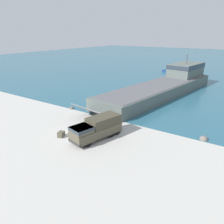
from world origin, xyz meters
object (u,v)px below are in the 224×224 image
at_px(landing_craft, 167,84).
at_px(soldier_on_ramp, 79,128).
at_px(moored_boat_a, 175,70).
at_px(military_truck, 97,128).
at_px(cargo_crate, 61,134).

relative_size(landing_craft, soldier_on_ramp, 24.89).
height_order(soldier_on_ramp, moored_boat_a, moored_boat_a).
bearing_deg(soldier_on_ramp, military_truck, 45.13).
height_order(landing_craft, cargo_crate, landing_craft).
bearing_deg(cargo_crate, moored_boat_a, 93.68).
bearing_deg(cargo_crate, military_truck, 28.63).
bearing_deg(landing_craft, soldier_on_ramp, -85.17).
bearing_deg(soldier_on_ramp, landing_craft, 120.48).
height_order(soldier_on_ramp, cargo_crate, soldier_on_ramp).
relative_size(military_truck, cargo_crate, 8.50).
bearing_deg(soldier_on_ramp, cargo_crate, -97.21).
relative_size(military_truck, soldier_on_ramp, 4.56).
xyz_separation_m(moored_boat_a, cargo_crate, (3.78, -58.78, -0.20)).
relative_size(landing_craft, military_truck, 5.46).
height_order(military_truck, cargo_crate, military_truck).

